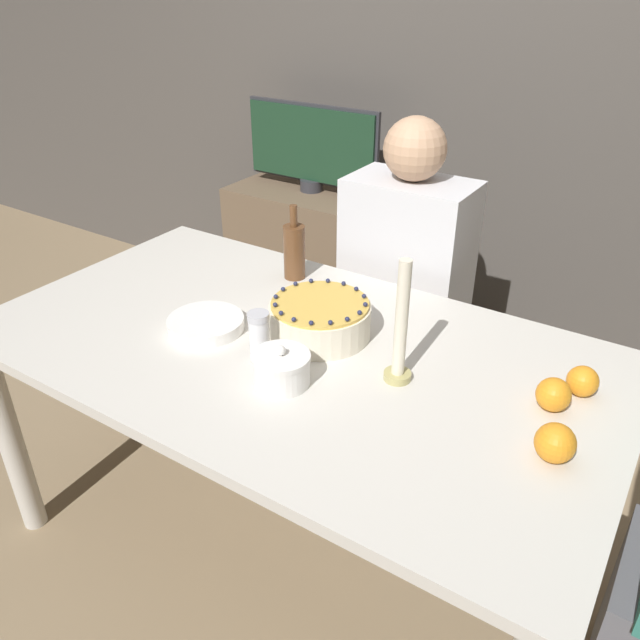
{
  "coord_description": "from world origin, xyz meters",
  "views": [
    {
      "loc": [
        0.8,
        -1.09,
        1.57
      ],
      "look_at": [
        0.04,
        0.08,
        0.77
      ],
      "focal_mm": 35.0,
      "sensor_mm": 36.0,
      "label": 1
    }
  ],
  "objects": [
    {
      "name": "ground_plane",
      "position": [
        0.0,
        0.0,
        0.0
      ],
      "size": [
        12.0,
        12.0,
        0.0
      ],
      "primitive_type": "plane",
      "color": "#8C7556"
    },
    {
      "name": "wall_behind",
      "position": [
        0.0,
        1.4,
        1.3
      ],
      "size": [
        8.0,
        0.05,
        2.6
      ],
      "color": "#4C4742",
      "rests_on": "ground_plane"
    },
    {
      "name": "dining_table",
      "position": [
        0.0,
        0.0,
        0.63
      ],
      "size": [
        1.63,
        0.91,
        0.73
      ],
      "color": "beige",
      "rests_on": "ground_plane"
    },
    {
      "name": "cake",
      "position": [
        0.04,
        0.08,
        0.78
      ],
      "size": [
        0.26,
        0.26,
        0.11
      ],
      "color": "#EFE5CC",
      "rests_on": "dining_table"
    },
    {
      "name": "sugar_bowl",
      "position": [
        0.08,
        -0.15,
        0.77
      ],
      "size": [
        0.14,
        0.14,
        0.1
      ],
      "color": "white",
      "rests_on": "dining_table"
    },
    {
      "name": "sugar_shaker",
      "position": [
        -0.02,
        -0.1,
        0.8
      ],
      "size": [
        0.05,
        0.05,
        0.13
      ],
      "color": "white",
      "rests_on": "dining_table"
    },
    {
      "name": "plate_stack",
      "position": [
        -0.23,
        -0.06,
        0.75
      ],
      "size": [
        0.2,
        0.2,
        0.03
      ],
      "color": "white",
      "rests_on": "dining_table"
    },
    {
      "name": "candle",
      "position": [
        0.3,
        0.01,
        0.86
      ],
      "size": [
        0.06,
        0.06,
        0.3
      ],
      "color": "tan",
      "rests_on": "dining_table"
    },
    {
      "name": "bottle",
      "position": [
        -0.22,
        0.33,
        0.82
      ],
      "size": [
        0.07,
        0.07,
        0.23
      ],
      "color": "brown",
      "rests_on": "dining_table"
    },
    {
      "name": "orange_fruit_0",
      "position": [
        0.67,
        0.18,
        0.77
      ],
      "size": [
        0.07,
        0.07,
        0.07
      ],
      "color": "orange",
      "rests_on": "dining_table"
    },
    {
      "name": "orange_fruit_1",
      "position": [
        0.67,
        -0.07,
        0.77
      ],
      "size": [
        0.08,
        0.08,
        0.08
      ],
      "color": "orange",
      "rests_on": "dining_table"
    },
    {
      "name": "orange_fruit_2",
      "position": [
        0.63,
        0.09,
        0.77
      ],
      "size": [
        0.07,
        0.07,
        0.07
      ],
      "color": "orange",
      "rests_on": "dining_table"
    },
    {
      "name": "person_man_blue_shirt",
      "position": [
        0.01,
        0.65,
        0.51
      ],
      "size": [
        0.4,
        0.34,
        1.18
      ],
      "rotation": [
        0.0,
        0.0,
        3.14
      ],
      "color": "#473D33",
      "rests_on": "ground_plane"
    },
    {
      "name": "side_cabinet",
      "position": [
        -0.7,
        1.15,
        0.35
      ],
      "size": [
        0.72,
        0.41,
        0.7
      ],
      "color": "brown",
      "rests_on": "ground_plane"
    },
    {
      "name": "tv_monitor",
      "position": [
        -0.7,
        1.15,
        0.89
      ],
      "size": [
        0.65,
        0.1,
        0.37
      ],
      "color": "#2D2D33",
      "rests_on": "side_cabinet"
    }
  ]
}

